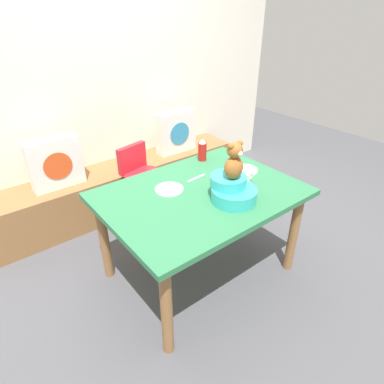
{
  "coord_description": "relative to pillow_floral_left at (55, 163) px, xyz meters",
  "views": [
    {
      "loc": [
        -1.25,
        -1.49,
        1.87
      ],
      "look_at": [
        0.0,
        0.1,
        0.69
      ],
      "focal_mm": 30.21,
      "sensor_mm": 36.0,
      "label": 1
    }
  ],
  "objects": [
    {
      "name": "back_wall",
      "position": [
        0.61,
        0.29,
        0.62
      ],
      "size": [
        4.4,
        0.1,
        2.6
      ],
      "primitive_type": "cube",
      "color": "silver",
      "rests_on": "ground_plane"
    },
    {
      "name": "ketchup_bottle",
      "position": [
        0.96,
        -0.83,
        0.15
      ],
      "size": [
        0.07,
        0.07,
        0.18
      ],
      "color": "red",
      "rests_on": "dining_table"
    },
    {
      "name": "pillow_floral_right",
      "position": [
        1.28,
        0.0,
        0.0
      ],
      "size": [
        0.44,
        0.15,
        0.44
      ],
      "color": "white",
      "rests_on": "window_bench"
    },
    {
      "name": "table_fork",
      "position": [
        0.71,
        -1.06,
        0.06
      ],
      "size": [
        0.17,
        0.03,
        0.01
      ],
      "primitive_type": "cube",
      "rotation": [
        0.0,
        0.0,
        1.65
      ],
      "color": "silver",
      "rests_on": "dining_table"
    },
    {
      "name": "coffee_mug",
      "position": [
        0.93,
        -1.35,
        0.11
      ],
      "size": [
        0.12,
        0.08,
        0.09
      ],
      "color": "silver",
      "rests_on": "dining_table"
    },
    {
      "name": "highchair",
      "position": [
        0.61,
        -0.42,
        -0.16
      ],
      "size": [
        0.39,
        0.5,
        0.79
      ],
      "color": "red",
      "rests_on": "ground_plane"
    },
    {
      "name": "pillow_floral_left",
      "position": [
        0.0,
        0.0,
        0.0
      ],
      "size": [
        0.44,
        0.15,
        0.44
      ],
      "color": "white",
      "rests_on": "window_bench"
    },
    {
      "name": "infant_seat_teal",
      "position": [
        0.71,
        -1.44,
        0.13
      ],
      "size": [
        0.3,
        0.33,
        0.16
      ],
      "color": "#32B1B3",
      "rests_on": "dining_table"
    },
    {
      "name": "window_bench",
      "position": [
        0.61,
        0.02,
        -0.45
      ],
      "size": [
        2.6,
        0.44,
        0.46
      ],
      "primitive_type": "cube",
      "color": "olive",
      "rests_on": "ground_plane"
    },
    {
      "name": "teddy_bear",
      "position": [
        0.71,
        -1.44,
        0.34
      ],
      "size": [
        0.13,
        0.12,
        0.25
      ],
      "color": "#9B5B28",
      "rests_on": "infant_seat_teal"
    },
    {
      "name": "dining_table",
      "position": [
        0.61,
        -1.23,
        -0.03
      ],
      "size": [
        1.36,
        1.01,
        0.74
      ],
      "color": "#2D7247",
      "rests_on": "ground_plane"
    },
    {
      "name": "dinner_plate_far",
      "position": [
        0.45,
        -1.08,
        0.07
      ],
      "size": [
        0.2,
        0.2,
        0.01
      ],
      "primitive_type": "cylinder",
      "color": "white",
      "rests_on": "dining_table"
    },
    {
      "name": "dinner_plate_near",
      "position": [
        1.09,
        -1.19,
        0.07
      ],
      "size": [
        0.2,
        0.2,
        0.01
      ],
      "primitive_type": "cylinder",
      "color": "white",
      "rests_on": "dining_table"
    },
    {
      "name": "ground_plane",
      "position": [
        0.61,
        -1.23,
        -0.68
      ],
      "size": [
        8.0,
        8.0,
        0.0
      ],
      "primitive_type": "plane",
      "color": "#4C4C51"
    }
  ]
}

